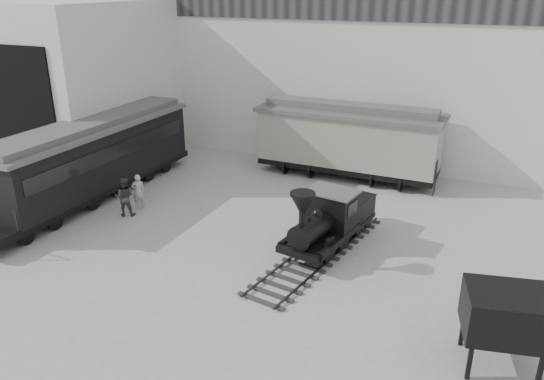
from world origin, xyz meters
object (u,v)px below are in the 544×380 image
at_px(boxcar, 348,139).
at_px(passenger_coach, 93,158).
at_px(locomotive, 327,223).
at_px(visitor_b, 124,197).
at_px(visitor_a, 138,191).
at_px(coal_hopper, 505,319).

distance_m(boxcar, passenger_coach, 13.06).
bearing_deg(boxcar, locomotive, -78.17).
bearing_deg(boxcar, visitor_b, -129.58).
distance_m(locomotive, visitor_a, 9.34).
xyz_separation_m(visitor_a, visitor_b, (-0.07, -0.95, 0.08)).
distance_m(boxcar, visitor_a, 11.27).
xyz_separation_m(locomotive, coal_hopper, (6.45, -4.84, 0.42)).
xyz_separation_m(passenger_coach, visitor_b, (2.76, -1.40, -1.06)).
relative_size(locomotive, passenger_coach, 0.64).
xyz_separation_m(locomotive, boxcar, (-1.50, 8.49, 1.01)).
height_order(locomotive, coal_hopper, locomotive).
relative_size(passenger_coach, coal_hopper, 5.49).
xyz_separation_m(locomotive, visitor_a, (-9.32, 0.49, -0.27)).
bearing_deg(visitor_a, coal_hopper, 125.63).
bearing_deg(locomotive, passenger_coach, -173.88).
xyz_separation_m(locomotive, visitor_b, (-9.39, -0.46, -0.19)).
xyz_separation_m(passenger_coach, coal_hopper, (18.60, -5.78, -0.44)).
height_order(boxcar, passenger_coach, boxcar).
bearing_deg(boxcar, visitor_a, -132.52).
bearing_deg(boxcar, passenger_coach, -142.81).
xyz_separation_m(boxcar, visitor_b, (-7.89, -8.95, -1.20)).
relative_size(visitor_b, coal_hopper, 0.74).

